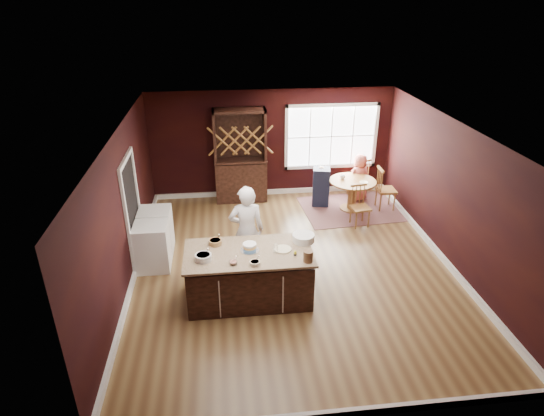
{
  "coord_description": "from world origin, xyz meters",
  "views": [
    {
      "loc": [
        -1.25,
        -7.33,
        4.83
      ],
      "look_at": [
        -0.35,
        0.45,
        1.05
      ],
      "focal_mm": 30.0,
      "sensor_mm": 36.0,
      "label": 1
    }
  ],
  "objects_px": {
    "baker": "(247,231)",
    "dryer": "(156,230)",
    "chair_east": "(386,188)",
    "dining_table": "(352,189)",
    "washer": "(152,247)",
    "seated_woman": "(359,178)",
    "chair_south": "(361,206)",
    "chair_north": "(358,177)",
    "kitchen_island": "(249,276)",
    "toddler": "(319,174)",
    "high_chair": "(321,186)",
    "hutch": "(240,156)",
    "layer_cake": "(250,247)"
  },
  "relations": [
    {
      "from": "layer_cake",
      "to": "seated_woman",
      "type": "distance_m",
      "value": 4.79
    },
    {
      "from": "baker",
      "to": "layer_cake",
      "type": "distance_m",
      "value": 0.76
    },
    {
      "from": "dining_table",
      "to": "high_chair",
      "type": "xyz_separation_m",
      "value": [
        -0.68,
        0.36,
        -0.04
      ]
    },
    {
      "from": "seated_woman",
      "to": "chair_south",
      "type": "bearing_deg",
      "value": 54.28
    },
    {
      "from": "hutch",
      "to": "high_chair",
      "type": "bearing_deg",
      "value": -15.26
    },
    {
      "from": "chair_east",
      "to": "dryer",
      "type": "relative_size",
      "value": 1.17
    },
    {
      "from": "baker",
      "to": "layer_cake",
      "type": "relative_size",
      "value": 5.56
    },
    {
      "from": "dryer",
      "to": "hutch",
      "type": "bearing_deg",
      "value": 51.41
    },
    {
      "from": "high_chair",
      "to": "washer",
      "type": "relative_size",
      "value": 1.1
    },
    {
      "from": "high_chair",
      "to": "toddler",
      "type": "relative_size",
      "value": 3.82
    },
    {
      "from": "chair_south",
      "to": "toddler",
      "type": "xyz_separation_m",
      "value": [
        -0.71,
        1.18,
        0.33
      ]
    },
    {
      "from": "kitchen_island",
      "to": "washer",
      "type": "height_order",
      "value": "kitchen_island"
    },
    {
      "from": "chair_east",
      "to": "hutch",
      "type": "relative_size",
      "value": 0.46
    },
    {
      "from": "dining_table",
      "to": "washer",
      "type": "height_order",
      "value": "washer"
    },
    {
      "from": "layer_cake",
      "to": "dryer",
      "type": "relative_size",
      "value": 0.35
    },
    {
      "from": "dryer",
      "to": "washer",
      "type": "bearing_deg",
      "value": -90.0
    },
    {
      "from": "kitchen_island",
      "to": "washer",
      "type": "xyz_separation_m",
      "value": [
        -1.75,
        1.17,
        0.01
      ]
    },
    {
      "from": "baker",
      "to": "high_chair",
      "type": "relative_size",
      "value": 1.77
    },
    {
      "from": "high_chair",
      "to": "chair_north",
      "type": "bearing_deg",
      "value": 32.29
    },
    {
      "from": "seated_woman",
      "to": "toddler",
      "type": "bearing_deg",
      "value": -11.38
    },
    {
      "from": "dining_table",
      "to": "baker",
      "type": "xyz_separation_m",
      "value": [
        -2.67,
        -2.43,
        0.34
      ]
    },
    {
      "from": "layer_cake",
      "to": "dryer",
      "type": "distance_m",
      "value": 2.56
    },
    {
      "from": "chair_south",
      "to": "high_chair",
      "type": "height_order",
      "value": "high_chair"
    },
    {
      "from": "hutch",
      "to": "toddler",
      "type": "bearing_deg",
      "value": -16.04
    },
    {
      "from": "dining_table",
      "to": "chair_north",
      "type": "xyz_separation_m",
      "value": [
        0.37,
        0.76,
        -0.01
      ]
    },
    {
      "from": "toddler",
      "to": "dryer",
      "type": "height_order",
      "value": "toddler"
    },
    {
      "from": "layer_cake",
      "to": "high_chair",
      "type": "height_order",
      "value": "layer_cake"
    },
    {
      "from": "high_chair",
      "to": "hutch",
      "type": "distance_m",
      "value": 2.1
    },
    {
      "from": "layer_cake",
      "to": "washer",
      "type": "distance_m",
      "value": 2.17
    },
    {
      "from": "baker",
      "to": "dryer",
      "type": "height_order",
      "value": "baker"
    },
    {
      "from": "baker",
      "to": "dryer",
      "type": "relative_size",
      "value": 1.94
    },
    {
      "from": "washer",
      "to": "dryer",
      "type": "relative_size",
      "value": 1.0
    },
    {
      "from": "chair_east",
      "to": "high_chair",
      "type": "bearing_deg",
      "value": 75.96
    },
    {
      "from": "seated_woman",
      "to": "kitchen_island",
      "type": "bearing_deg",
      "value": 30.42
    },
    {
      "from": "toddler",
      "to": "hutch",
      "type": "distance_m",
      "value": 1.96
    },
    {
      "from": "hutch",
      "to": "dryer",
      "type": "height_order",
      "value": "hutch"
    },
    {
      "from": "chair_east",
      "to": "hutch",
      "type": "distance_m",
      "value": 3.61
    },
    {
      "from": "washer",
      "to": "dryer",
      "type": "height_order",
      "value": "dryer"
    },
    {
      "from": "baker",
      "to": "seated_woman",
      "type": "height_order",
      "value": "baker"
    },
    {
      "from": "chair_north",
      "to": "washer",
      "type": "xyz_separation_m",
      "value": [
        -4.8,
        -2.81,
        -0.07
      ]
    },
    {
      "from": "baker",
      "to": "washer",
      "type": "relative_size",
      "value": 1.94
    },
    {
      "from": "baker",
      "to": "dryer",
      "type": "distance_m",
      "value": 2.08
    },
    {
      "from": "baker",
      "to": "high_chair",
      "type": "xyz_separation_m",
      "value": [
        1.99,
        2.79,
        -0.38
      ]
    },
    {
      "from": "baker",
      "to": "chair_north",
      "type": "relative_size",
      "value": 1.68
    },
    {
      "from": "kitchen_island",
      "to": "chair_south",
      "type": "height_order",
      "value": "chair_south"
    },
    {
      "from": "baker",
      "to": "high_chair",
      "type": "bearing_deg",
      "value": -125.92
    },
    {
      "from": "chair_north",
      "to": "seated_woman",
      "type": "xyz_separation_m",
      "value": [
        -0.04,
        -0.23,
        0.08
      ]
    },
    {
      "from": "layer_cake",
      "to": "seated_woman",
      "type": "bearing_deg",
      "value": 51.13
    },
    {
      "from": "seated_woman",
      "to": "hutch",
      "type": "relative_size",
      "value": 0.52
    },
    {
      "from": "dining_table",
      "to": "seated_woman",
      "type": "distance_m",
      "value": 0.63
    }
  ]
}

